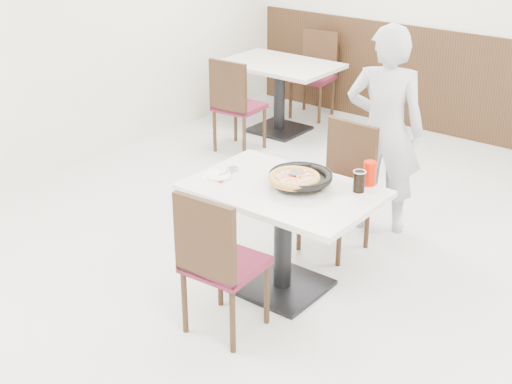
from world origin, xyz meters
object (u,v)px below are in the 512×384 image
Objects in this scene: pizza_pan at (301,180)px; pizza at (294,180)px; main_table at (283,239)px; cola_glass at (359,182)px; chair_near at (225,261)px; diner_person at (384,130)px; red_cup at (370,173)px; bg_table_left at (279,97)px; side_plate at (219,176)px; chair_far at (335,191)px; bg_chair_left_near at (239,105)px; bg_chair_left_far at (313,76)px.

pizza_pan is 1.20× the size of pizza.
main_table is at bearing -128.24° from pizza_pan.
pizza_pan is at bearing -155.07° from cola_glass.
pizza_pan is 2.86× the size of cola_glass.
chair_near is 7.31× the size of cola_glass.
cola_glass is 0.08× the size of diner_person.
bg_table_left is (-2.31, 2.20, -0.45)m from red_cup.
chair_near is at bearing -46.71° from side_plate.
chair_far is (-0.02, 1.26, 0.00)m from chair_near.
diner_person is 2.07m from bg_chair_left_near.
pizza is at bearing -47.30° from bg_chair_left_near.
main_table is 1.26× the size of chair_near.
cola_glass is (0.43, -0.44, 0.34)m from chair_far.
bg_table_left is (-1.90, 3.15, -0.10)m from chair_near.
main_table is 0.59m from chair_near.
pizza_pan is (0.10, -0.60, 0.32)m from chair_far.
chair_far reaches higher than pizza_pan.
side_plate is 1.00× the size of red_cup.
side_plate is at bearing -156.44° from cola_glass.
main_table is at bearing 15.78° from side_plate.
side_plate reaches higher than bg_table_left.
diner_person reaches higher than chair_near.
pizza is at bearing -135.24° from red_cup.
bg_chair_left_far is at bearing 122.33° from pizza_pan.
chair_far is 2.56× the size of pizza_pan.
bg_chair_left_near is (-1.44, 1.99, -0.28)m from side_plate.
pizza reaches higher than main_table.
bg_chair_left_near is 1.00× the size of bg_chair_left_far.
chair_far is at bearing 134.75° from cola_glass.
diner_person is at bearing 89.99° from pizza.
chair_near is at bearing -96.27° from pizza.
bg_chair_left_far is at bearing 121.73° from pizza.
pizza_pan reaches higher than bg_table_left.
main_table is 2.65m from bg_chair_left_near.
diner_person is at bearing -34.69° from bg_table_left.
cola_glass is (0.35, 0.21, 0.00)m from pizza.
side_plate is at bearing 129.72° from chair_near.
bg_table_left is at bearing 126.51° from main_table.
bg_chair_left_near reaches higher than side_plate.
side_plate is 0.13× the size of bg_table_left.
chair_near is at bearing 65.90° from diner_person.
main_table is at bearing -48.65° from bg_chair_left_near.
diner_person is (0.09, 0.53, 0.34)m from chair_far.
diner_person is at bearing -22.47° from bg_chair_left_near.
chair_far is 2.20m from bg_chair_left_near.
chair_far is 0.59× the size of diner_person.
side_plate is 1.22× the size of cola_glass.
main_table is 7.54× the size of side_plate.
side_plate is 3.09m from bg_table_left.
chair_near is at bearing -113.50° from red_cup.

